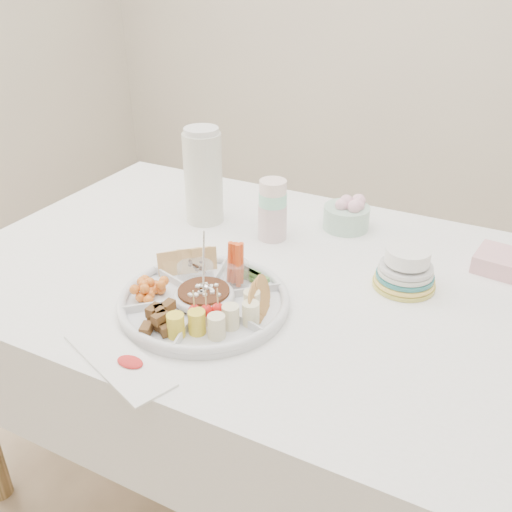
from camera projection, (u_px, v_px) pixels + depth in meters
The scene contains 16 objects.
floor at pixel (257, 474), 1.81m from camera, with size 4.00×4.00×0.00m, color tan.
dining_table at pixel (258, 383), 1.63m from camera, with size 1.52×1.02×0.76m, color white.
party_tray at pixel (204, 299), 1.28m from camera, with size 0.38×0.38×0.04m, color silver.
bean_dip at pixel (204, 296), 1.28m from camera, with size 0.12×0.12×0.04m, color black.
tortillas at pixel (260, 298), 1.24m from camera, with size 0.10×0.10×0.06m, color gold, non-canonical shape.
carrot_cucumber at pixel (245, 262), 1.34m from camera, with size 0.12×0.12×0.11m, color #F1501B, non-canonical shape.
pita_raisins at pixel (193, 263), 1.38m from camera, with size 0.12×0.12×0.07m, color tan, non-canonical shape.
cherries at pixel (150, 286), 1.30m from camera, with size 0.10×0.10×0.04m, color #F28C42, non-canonical shape.
granola_chunks at pixel (157, 318), 1.19m from camera, with size 0.09×0.09×0.04m, color #553719, non-canonical shape.
banana_tomato at pixel (216, 317), 1.15m from camera, with size 0.12×0.12×0.10m, color #E3D885, non-canonical shape.
cup_stack at pixel (273, 202), 1.54m from camera, with size 0.08×0.08×0.22m, color beige.
thermos at pixel (203, 175), 1.63m from camera, with size 0.11×0.11×0.28m, color beige.
flower_bowl at pixel (347, 212), 1.62m from camera, with size 0.13×0.13×0.10m, color #8FD1AA.
napkin_stack at pixel (505, 263), 1.42m from camera, with size 0.14×0.12×0.05m, color #DFA3AB.
plate_stack at pixel (406, 269), 1.35m from camera, with size 0.15×0.15×0.10m, color #E7BC5A.
placemat at pixel (118, 360), 1.12m from camera, with size 0.28×0.09×0.01m, color white.
Camera 1 is at (0.57, -1.11, 1.48)m, focal length 40.00 mm.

